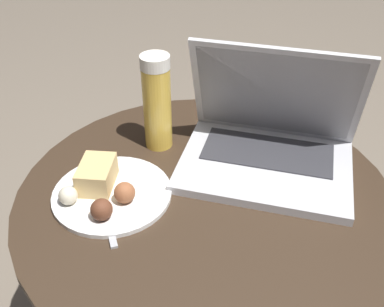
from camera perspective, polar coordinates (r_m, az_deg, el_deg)
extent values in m
cylinder|color=#9E9EA3|center=(1.07, 1.52, -16.18)|extent=(0.07, 0.07, 0.52)
cylinder|color=#38281C|center=(0.87, 1.79, -5.25)|extent=(0.73, 0.73, 0.02)
cube|color=silver|center=(0.93, 9.34, -1.61)|extent=(0.39, 0.33, 0.02)
cube|color=#333338|center=(0.95, 9.69, 0.21)|extent=(0.29, 0.18, 0.00)
cube|color=silver|center=(0.93, 10.74, 7.44)|extent=(0.35, 0.18, 0.23)
cube|color=black|center=(0.92, 10.71, 7.30)|extent=(0.32, 0.16, 0.21)
cylinder|color=gold|center=(0.95, -4.31, 5.77)|extent=(0.06, 0.06, 0.18)
cylinder|color=white|center=(0.90, -4.61, 11.53)|extent=(0.06, 0.06, 0.03)
cylinder|color=white|center=(0.87, -9.99, -5.03)|extent=(0.23, 0.23, 0.01)
cube|color=#DBB775|center=(0.87, -11.88, -2.63)|extent=(0.07, 0.09, 0.05)
sphere|color=#9E5B38|center=(0.83, -8.46, -4.92)|extent=(0.04, 0.04, 0.04)
sphere|color=beige|center=(0.85, -15.36, -5.14)|extent=(0.03, 0.03, 0.03)
sphere|color=brown|center=(0.80, -11.31, -6.97)|extent=(0.04, 0.04, 0.04)
cube|color=#B2B2B7|center=(0.82, -10.43, -8.52)|extent=(0.05, 0.12, 0.00)
cube|color=#B2B2B7|center=(0.88, -11.30, -4.56)|extent=(0.04, 0.06, 0.00)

